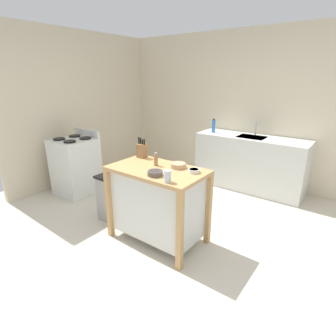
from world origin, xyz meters
TOP-DOWN VIEW (x-y plane):
  - ground_plane at (0.00, 0.00)m, footprint 6.23×6.23m
  - wall_back at (0.00, 2.55)m, footprint 5.23×0.10m
  - wall_left at (-2.62, 0.97)m, footprint 0.10×3.15m
  - kitchen_island at (-0.14, 0.04)m, footprint 1.07×0.63m
  - knife_block at (-0.56, 0.26)m, footprint 0.11×0.09m
  - bowl_stoneware_deep at (0.25, 0.17)m, footprint 0.12×0.12m
  - bowl_ceramic_small at (-0.02, -0.14)m, footprint 0.16×0.16m
  - bowl_ceramic_wide at (0.03, 0.20)m, footprint 0.17×0.17m
  - drinking_cup at (0.19, -0.21)m, footprint 0.07×0.07m
  - pepper_grinder at (-0.22, 0.11)m, footprint 0.04×0.04m
  - trash_bin at (-0.92, 0.04)m, footprint 0.36×0.28m
  - sink_counter at (0.13, 2.20)m, footprint 1.80×0.60m
  - sink_faucet at (0.13, 2.34)m, footprint 0.02×0.02m
  - bottle_dish_soap at (-0.55, 2.12)m, footprint 0.06×0.06m
  - stove at (-2.07, 0.30)m, footprint 0.60×0.60m

SIDE VIEW (x-z plane):
  - ground_plane at x=0.00m, z-range 0.00..0.00m
  - trash_bin at x=-0.92m, z-range 0.00..0.63m
  - sink_counter at x=0.13m, z-range 0.00..0.91m
  - stove at x=-2.07m, z-range -0.05..0.97m
  - kitchen_island at x=-0.14m, z-range 0.05..0.95m
  - bowl_stoneware_deep at x=0.25m, z-range 0.89..0.93m
  - bowl_ceramic_small at x=-0.02m, z-range 0.89..0.95m
  - bowl_ceramic_wide at x=0.03m, z-range 0.89..0.95m
  - drinking_cup at x=0.19m, z-range 0.89..1.01m
  - pepper_grinder at x=-0.22m, z-range 0.89..1.05m
  - knife_block at x=-0.56m, z-range 0.86..1.11m
  - sink_faucet at x=0.13m, z-range 0.91..1.13m
  - bottle_dish_soap at x=-0.55m, z-range 0.90..1.14m
  - wall_back at x=0.00m, z-range 0.00..2.60m
  - wall_left at x=-2.62m, z-range 0.00..2.60m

